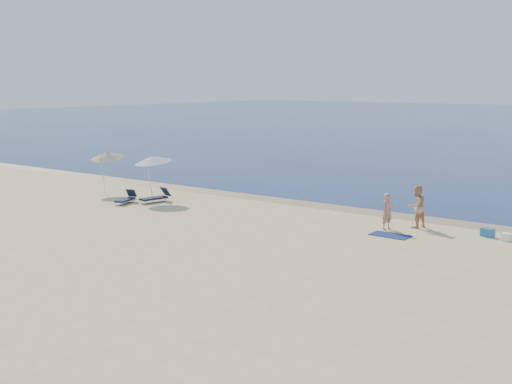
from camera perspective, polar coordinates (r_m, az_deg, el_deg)
wet_sand_strip at (r=31.43m, az=9.01°, el=-1.60°), size 240.00×1.60×0.00m
person_left at (r=27.36m, az=11.61°, el=-1.71°), size 0.53×0.65×1.55m
person_right at (r=28.02m, az=14.07°, el=-1.27°), size 0.97×1.08×1.81m
beach_towel at (r=26.48m, az=11.85°, el=-3.79°), size 1.60×0.91×0.03m
white_bag at (r=26.93m, az=21.38°, el=-3.74°), size 0.37×0.33×0.29m
blue_cooler at (r=27.36m, az=19.89°, el=-3.39°), size 0.57×0.49×0.34m
umbrella_near at (r=33.65m, az=-9.14°, el=2.90°), size 2.48×2.49×2.52m
umbrella_far at (r=36.57m, az=-13.07°, el=3.20°), size 2.28×2.30×2.48m
lounger_left at (r=33.47m, az=-11.47°, el=-0.58°), size 0.91×1.56×0.66m
lounger_right at (r=33.49m, az=-8.90°, el=-0.45°), size 0.88×1.72×0.73m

